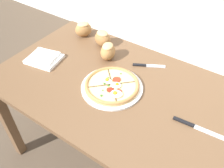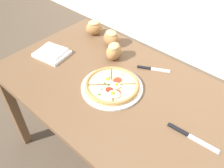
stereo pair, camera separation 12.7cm
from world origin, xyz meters
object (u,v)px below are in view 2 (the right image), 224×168
object	(u,v)px
napkin_folded	(52,53)
knife_spare	(192,137)
dining_table	(129,106)
bread_piece_far	(111,38)
pizza	(112,86)
knife_main	(153,69)
bread_piece_mid	(94,27)
bread_piece_near	(114,51)

from	to	relation	value
napkin_folded	knife_spare	size ratio (longest dim) A/B	0.91
napkin_folded	dining_table	bearing A→B (deg)	5.92
bread_piece_far	knife_spare	xyz separation A→B (m)	(0.77, -0.31, -0.05)
pizza	knife_main	size ratio (longest dim) A/B	1.87
napkin_folded	knife_spare	xyz separation A→B (m)	(0.97, 0.03, -0.01)
pizza	bread_piece_mid	xyz separation A→B (m)	(-0.47, 0.33, 0.04)
napkin_folded	bread_piece_far	world-z (taller)	bread_piece_far
napkin_folded	bread_piece_near	distance (m)	0.40
bread_piece_near	bread_piece_mid	world-z (taller)	bread_piece_near
bread_piece_mid	bread_piece_far	distance (m)	0.18
napkin_folded	bread_piece_mid	distance (m)	0.36
bread_piece_near	knife_main	xyz separation A→B (m)	(0.25, 0.07, -0.05)
napkin_folded	knife_spare	distance (m)	0.97
knife_main	pizza	bearing A→B (deg)	-133.41
bread_piece_mid	knife_main	bearing A→B (deg)	-5.02
dining_table	napkin_folded	bearing A→B (deg)	-174.08
knife_main	knife_spare	bearing A→B (deg)	-63.46
pizza	bread_piece_mid	size ratio (longest dim) A/B	2.32
knife_spare	pizza	bearing A→B (deg)	175.98
dining_table	bread_piece_far	size ratio (longest dim) A/B	11.94
dining_table	knife_main	xyz separation A→B (m)	(-0.03, 0.25, 0.10)
bread_piece_mid	knife_main	distance (m)	0.55
napkin_folded	bread_piece_far	distance (m)	0.40
knife_spare	dining_table	bearing A→B (deg)	171.46
pizza	napkin_folded	size ratio (longest dim) A/B	1.52
dining_table	bread_piece_far	xyz separation A→B (m)	(-0.39, 0.28, 0.15)
dining_table	knife_spare	world-z (taller)	knife_spare
napkin_folded	bread_piece_near	xyz separation A→B (m)	(0.32, 0.24, 0.04)
bread_piece_mid	knife_spare	bearing A→B (deg)	-19.11
bread_piece_mid	knife_main	xyz separation A→B (m)	(0.54, -0.05, -0.05)
dining_table	pizza	size ratio (longest dim) A/B	4.66
knife_main	napkin_folded	bearing A→B (deg)	-179.71
dining_table	bread_piece_mid	world-z (taller)	bread_piece_mid
bread_piece_near	knife_spare	world-z (taller)	bread_piece_near
pizza	knife_spare	bearing A→B (deg)	0.29
dining_table	pizza	xyz separation A→B (m)	(-0.10, -0.03, 0.11)
bread_piece_mid	knife_main	world-z (taller)	bread_piece_mid
bread_piece_far	knife_main	world-z (taller)	bread_piece_far
knife_main	dining_table	bearing A→B (deg)	-112.92
bread_piece_near	bread_piece_mid	xyz separation A→B (m)	(-0.29, 0.12, -0.00)
pizza	napkin_folded	distance (m)	0.49
dining_table	napkin_folded	distance (m)	0.60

